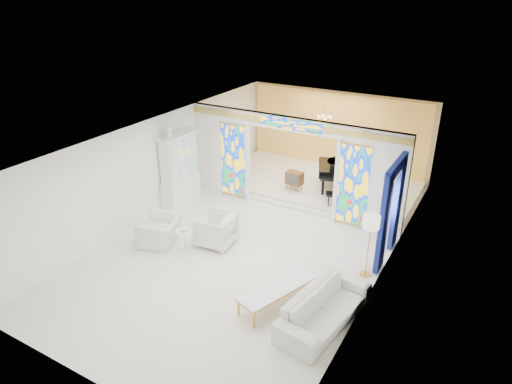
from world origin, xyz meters
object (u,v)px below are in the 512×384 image
Objects in this scene: armchair_left at (161,231)px; grand_piano at (342,168)px; china_cabinet at (180,171)px; coffee_table at (279,288)px; armchair_right at (216,229)px; tv_console at (294,178)px; sofa at (325,308)px.

armchair_left is 6.52m from grand_piano.
china_cabinet reaches higher than coffee_table.
coffee_table is at bearing 55.94° from armchair_right.
sofa is at bearing -54.76° from tv_console.
armchair_left reaches higher than coffee_table.
armchair_right is 0.40× the size of sofa.
armchair_right is 0.35× the size of grand_piano.
coffee_table is 6.52m from grand_piano.
grand_piano reaches higher than coffee_table.
armchair_left is at bearing 89.88° from sofa.
armchair_right is at bearing 98.94° from armchair_left.
armchair_right is 4.03m from tv_console.
tv_console is at bearing 112.05° from coffee_table.
china_cabinet is 3.83m from tv_console.
armchair_right is 4.08m from sofa.
coffee_table is (4.02, -0.73, 0.04)m from armchair_left.
china_cabinet reaches higher than armchair_left.
armchair_left is 0.46× the size of sofa.
china_cabinet is 5.43m from grand_piano.
china_cabinet is 2.91m from armchair_right.
armchair_left is 1.52m from armchair_right.
grand_piano is at bearing 98.04° from coffee_table.
china_cabinet reaches higher than armchair_right.
tv_console is at bearing 140.40° from armchair_left.
coffee_table is (2.67, -1.43, -0.04)m from armchair_right.
china_cabinet is at bearing -134.66° from tv_console.
tv_console is (-3.32, 5.51, 0.23)m from sofa.
sofa is at bearing -95.00° from grand_piano.
sofa is (5.14, -0.81, -0.01)m from armchair_left.
china_cabinet is at bearing 72.73° from sofa.
armchair_right is 0.47× the size of coffee_table.
coffee_table is 5.87m from tv_console.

